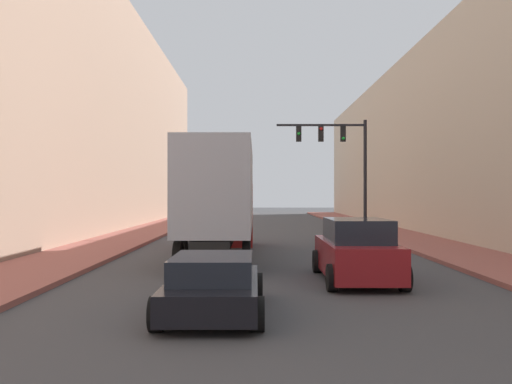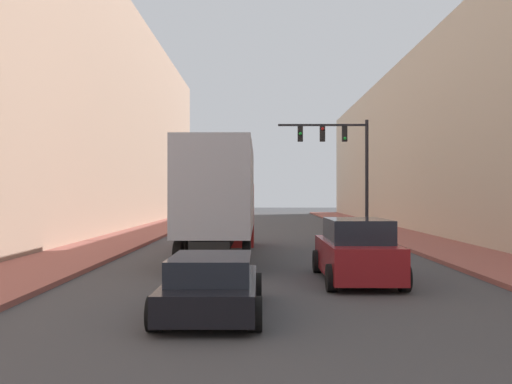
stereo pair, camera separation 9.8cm
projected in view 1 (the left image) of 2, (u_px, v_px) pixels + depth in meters
sidewalk_right at (401, 236)px, 32.21m from camera, size 3.40×80.00×0.15m
sidewalk_left at (132, 236)px, 32.21m from camera, size 3.40×80.00×0.15m
building_right at (484, 134)px, 32.22m from camera, size 6.00×80.00×11.77m
building_left at (49, 98)px, 32.23m from camera, size 6.00×80.00×15.79m
semi_truck at (221, 196)px, 22.53m from camera, size 2.46×11.75×4.30m
sedan_car at (213, 285)px, 11.75m from camera, size 2.07×4.32×1.22m
suv_car at (356, 252)px, 16.19m from camera, size 2.10×4.82×1.78m
traffic_signal_gantry at (342, 154)px, 33.11m from camera, size 5.26×0.35×6.78m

